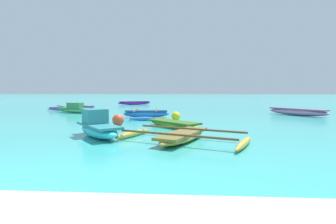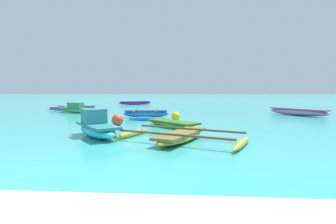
{
  "view_description": "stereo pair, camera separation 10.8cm",
  "coord_description": "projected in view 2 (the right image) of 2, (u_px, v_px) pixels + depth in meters",
  "views": [
    {
      "loc": [
        2.61,
        -2.56,
        1.57
      ],
      "look_at": [
        1.56,
        13.79,
        0.25
      ],
      "focal_mm": 28.0,
      "sensor_mm": 36.0,
      "label": 1
    },
    {
      "loc": [
        2.72,
        -2.56,
        1.57
      ],
      "look_at": [
        1.56,
        13.79,
        0.25
      ],
      "focal_mm": 28.0,
      "sensor_mm": 36.0,
      "label": 2
    }
  ],
  "objects": [
    {
      "name": "moored_boat_6",
      "position": [
        298.0,
        112.0,
        16.76
      ],
      "size": [
        2.94,
        3.51,
        0.45
      ],
      "rotation": [
        0.0,
        0.0,
        -0.91
      ],
      "color": "#C681B8",
      "rests_on": "ground_plane"
    },
    {
      "name": "mooring_buoy_0",
      "position": [
        176.0,
        116.0,
        13.78
      ],
      "size": [
        0.48,
        0.48,
        0.48
      ],
      "color": "yellow",
      "rests_on": "ground_plane"
    },
    {
      "name": "moored_boat_2",
      "position": [
        135.0,
        103.0,
        30.07
      ],
      "size": [
        3.66,
        1.94,
        0.38
      ],
      "rotation": [
        0.0,
        0.0,
        0.41
      ],
      "color": "purple",
      "rests_on": "ground_plane"
    },
    {
      "name": "moored_boat_0",
      "position": [
        146.0,
        114.0,
        15.45
      ],
      "size": [
        2.73,
        3.41,
        0.49
      ],
      "rotation": [
        0.0,
        0.0,
        0.09
      ],
      "color": "#2F7DDD",
      "rests_on": "ground_plane"
    },
    {
      "name": "moored_boat_5",
      "position": [
        97.0,
        127.0,
        8.98
      ],
      "size": [
        2.26,
        2.56,
        0.94
      ],
      "rotation": [
        0.0,
        0.0,
        -0.91
      ],
      "color": "#38D2E2",
      "rests_on": "ground_plane"
    },
    {
      "name": "moored_boat_7",
      "position": [
        73.0,
        108.0,
        21.66
      ],
      "size": [
        3.8,
        3.95,
        0.36
      ],
      "rotation": [
        0.0,
        0.0,
        0.68
      ],
      "color": "#9F85E4",
      "rests_on": "ground_plane"
    },
    {
      "name": "moored_boat_4",
      "position": [
        80.0,
        109.0,
        18.65
      ],
      "size": [
        3.98,
        1.88,
        0.74
      ],
      "rotation": [
        0.0,
        0.0,
        -0.33
      ],
      "color": "#51CF76",
      "rests_on": "ground_plane"
    },
    {
      "name": "moored_boat_3",
      "position": [
        173.0,
        124.0,
        11.3
      ],
      "size": [
        2.6,
        2.59,
        0.28
      ],
      "rotation": [
        0.0,
        0.0,
        -0.78
      ],
      "color": "#51A51E",
      "rests_on": "ground_plane"
    },
    {
      "name": "mooring_buoy_1",
      "position": [
        118.0,
        120.0,
        11.75
      ],
      "size": [
        0.54,
        0.54,
        0.54
      ],
      "color": "#E54C2D",
      "rests_on": "ground_plane"
    },
    {
      "name": "moored_boat_1",
      "position": [
        181.0,
        136.0,
        8.18
      ],
      "size": [
        4.4,
        3.39,
        0.34
      ],
      "rotation": [
        0.0,
        0.0,
        1.17
      ],
      "color": "gold",
      "rests_on": "ground_plane"
    }
  ]
}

